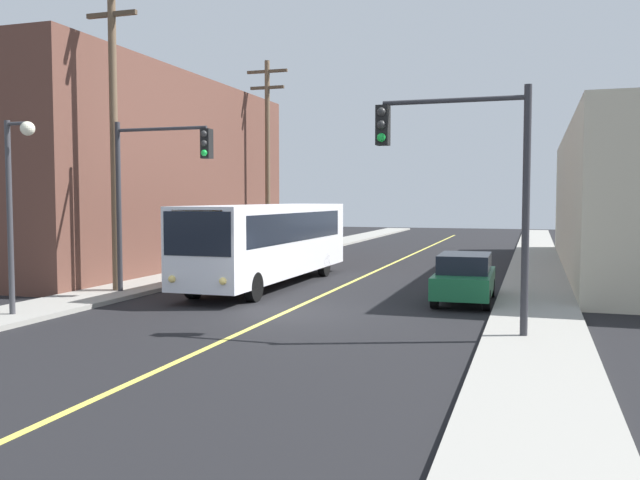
{
  "coord_description": "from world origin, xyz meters",
  "views": [
    {
      "loc": [
        7.16,
        -18.69,
        3.46
      ],
      "look_at": [
        0.0,
        3.61,
        2.0
      ],
      "focal_mm": 37.64,
      "sensor_mm": 36.0,
      "label": 1
    }
  ],
  "objects": [
    {
      "name": "sidewalk_right",
      "position": [
        7.25,
        10.0,
        0.07
      ],
      "size": [
        2.5,
        90.0,
        0.15
      ],
      "primitive_type": "cube",
      "color": "gray",
      "rests_on": "ground"
    },
    {
      "name": "ground_plane",
      "position": [
        0.0,
        0.0,
        0.0
      ],
      "size": [
        120.0,
        120.0,
        0.0
      ],
      "primitive_type": "plane",
      "color": "black"
    },
    {
      "name": "sidewalk_left",
      "position": [
        -7.25,
        10.0,
        0.07
      ],
      "size": [
        2.5,
        90.0,
        0.15
      ],
      "primitive_type": "cube",
      "color": "gray",
      "rests_on": "ground"
    },
    {
      "name": "utility_pole_near",
      "position": [
        -7.23,
        2.02,
        6.32
      ],
      "size": [
        2.4,
        0.28,
        11.3
      ],
      "color": "brown",
      "rests_on": "sidewalk_left"
    },
    {
      "name": "traffic_signal_right_corner",
      "position": [
        5.41,
        -1.94,
        4.3
      ],
      "size": [
        3.75,
        0.48,
        6.0
      ],
      "color": "#2D2D33",
      "rests_on": "sidewalk_right"
    },
    {
      "name": "utility_pole_mid",
      "position": [
        -7.33,
        16.71,
        6.18
      ],
      "size": [
        2.4,
        0.28,
        11.03
      ],
      "color": "brown",
      "rests_on": "sidewalk_left"
    },
    {
      "name": "street_lamp_left",
      "position": [
        -6.83,
        -3.27,
        3.74
      ],
      "size": [
        0.98,
        0.4,
        5.5
      ],
      "color": "#38383D",
      "rests_on": "sidewalk_left"
    },
    {
      "name": "city_bus",
      "position": [
        -2.85,
        6.0,
        1.82
      ],
      "size": [
        2.63,
        12.17,
        3.2
      ],
      "color": "silver",
      "rests_on": "ground"
    },
    {
      "name": "building_left_brick",
      "position": [
        -13.49,
        10.97,
        4.72
      ],
      "size": [
        10.0,
        21.1,
        9.44
      ],
      "color": "brown",
      "rests_on": "ground"
    },
    {
      "name": "lane_stripe_center",
      "position": [
        0.0,
        15.0,
        0.01
      ],
      "size": [
        0.16,
        60.0,
        0.01
      ],
      "primitive_type": "cube",
      "color": "#D8CC4C",
      "rests_on": "ground"
    },
    {
      "name": "parked_car_green",
      "position": [
        4.97,
        3.85,
        0.84
      ],
      "size": [
        1.88,
        4.43,
        1.62
      ],
      "color": "#196038",
      "rests_on": "ground"
    },
    {
      "name": "traffic_signal_left_corner",
      "position": [
        -5.41,
        1.82,
        4.3
      ],
      "size": [
        3.75,
        0.48,
        6.0
      ],
      "color": "#2D2D33",
      "rests_on": "sidewalk_left"
    }
  ]
}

